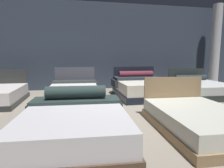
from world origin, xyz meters
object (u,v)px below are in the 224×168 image
at_px(bed_1, 75,125).
at_px(bed_2, 199,119).
at_px(bed_7, 201,88).
at_px(bed_5, 74,92).
at_px(bed_6, 142,88).
at_px(support_pillar, 215,47).

bearing_deg(bed_1, bed_2, 4.86).
xyz_separation_m(bed_1, bed_2, (2.15, 0.06, -0.06)).
relative_size(bed_2, bed_7, 1.00).
relative_size(bed_1, bed_2, 0.94).
relative_size(bed_5, bed_6, 1.02).
xyz_separation_m(bed_2, support_pillar, (3.79, 4.36, 1.55)).
distance_m(bed_1, support_pillar, 7.56).
bearing_deg(bed_2, bed_5, 129.44).
bearing_deg(bed_5, support_pillar, 16.36).
relative_size(bed_2, bed_6, 1.10).
xyz_separation_m(bed_6, bed_7, (2.13, -0.13, -0.07)).
height_order(bed_2, bed_5, bed_5).
bearing_deg(bed_1, support_pillar, 39.81).
bearing_deg(bed_6, support_pillar, 19.79).
distance_m(bed_1, bed_2, 2.15).
relative_size(bed_5, bed_7, 0.92).
xyz_separation_m(bed_1, bed_5, (-0.02, 2.96, -0.01)).
bearing_deg(bed_7, bed_1, -143.00).
bearing_deg(bed_2, bed_6, 91.93).
height_order(bed_7, support_pillar, support_pillar).
bearing_deg(support_pillar, bed_5, -166.19).
bearing_deg(support_pillar, bed_1, -143.32).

